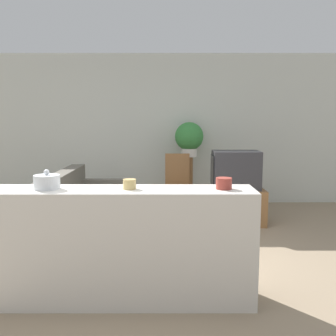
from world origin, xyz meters
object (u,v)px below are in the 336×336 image
object	(u,v)px
couch	(87,215)
potted_plant	(190,138)
decorative_bowl	(48,182)
wooden_chair	(179,182)
television	(237,170)

from	to	relation	value
couch	potted_plant	bearing A→B (deg)	49.87
potted_plant	decorative_bowl	world-z (taller)	potted_plant
couch	wooden_chair	size ratio (longest dim) A/B	2.02
couch	decorative_bowl	size ratio (longest dim) A/B	9.37
wooden_chair	potted_plant	size ratio (longest dim) A/B	1.65
couch	television	distance (m)	2.24
couch	decorative_bowl	bearing A→B (deg)	-87.41
television	wooden_chair	bearing A→B (deg)	150.05
couch	wooden_chair	world-z (taller)	wooden_chair
couch	television	world-z (taller)	television
wooden_chair	potted_plant	world-z (taller)	potted_plant
television	decorative_bowl	bearing A→B (deg)	-129.63
television	decorative_bowl	world-z (taller)	decorative_bowl
television	decorative_bowl	distance (m)	3.14
couch	television	size ratio (longest dim) A/B	2.88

